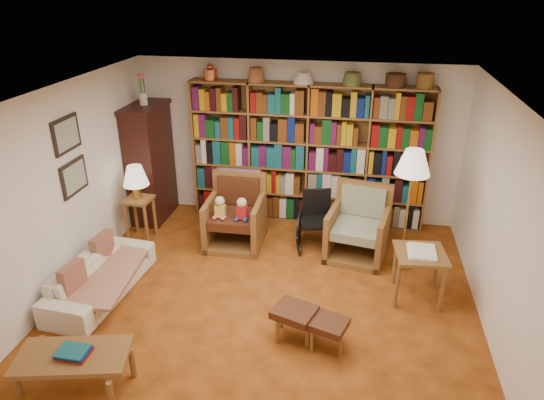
% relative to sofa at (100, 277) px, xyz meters
% --- Properties ---
extents(floor, '(5.00, 5.00, 0.00)m').
position_rel_sofa_xyz_m(floor, '(2.05, 0.17, -0.24)').
color(floor, '#B4591B').
rests_on(floor, ground).
extents(ceiling, '(5.00, 5.00, 0.00)m').
position_rel_sofa_xyz_m(ceiling, '(2.05, 0.17, 2.26)').
color(ceiling, white).
rests_on(ceiling, wall_back).
extents(wall_back, '(5.00, 0.00, 5.00)m').
position_rel_sofa_xyz_m(wall_back, '(2.05, 2.67, 1.01)').
color(wall_back, white).
rests_on(wall_back, floor).
extents(wall_front, '(5.00, 0.00, 5.00)m').
position_rel_sofa_xyz_m(wall_front, '(2.05, -2.33, 1.01)').
color(wall_front, white).
rests_on(wall_front, floor).
extents(wall_left, '(0.00, 5.00, 5.00)m').
position_rel_sofa_xyz_m(wall_left, '(-0.45, 0.17, 1.01)').
color(wall_left, white).
rests_on(wall_left, floor).
extents(wall_right, '(0.00, 5.00, 5.00)m').
position_rel_sofa_xyz_m(wall_right, '(4.55, 0.17, 1.01)').
color(wall_right, white).
rests_on(wall_right, floor).
extents(bookshelf, '(3.60, 0.30, 2.42)m').
position_rel_sofa_xyz_m(bookshelf, '(2.25, 2.50, 0.93)').
color(bookshelf, olive).
rests_on(bookshelf, floor).
extents(curio_cabinet, '(0.50, 0.95, 2.40)m').
position_rel_sofa_xyz_m(curio_cabinet, '(-0.20, 2.17, 0.71)').
color(curio_cabinet, '#35140E').
rests_on(curio_cabinet, floor).
extents(framed_pictures, '(0.03, 0.52, 0.97)m').
position_rel_sofa_xyz_m(framed_pictures, '(-0.43, 0.47, 1.38)').
color(framed_pictures, black).
rests_on(framed_pictures, wall_left).
extents(sofa, '(1.69, 0.76, 0.48)m').
position_rel_sofa_xyz_m(sofa, '(0.00, 0.00, 0.00)').
color(sofa, '#EFE6CB').
rests_on(sofa, floor).
extents(sofa_throw, '(0.85, 1.43, 0.04)m').
position_rel_sofa_xyz_m(sofa_throw, '(0.05, -0.00, 0.06)').
color(sofa_throw, beige).
rests_on(sofa_throw, sofa).
extents(cushion_left, '(0.16, 0.37, 0.36)m').
position_rel_sofa_xyz_m(cushion_left, '(-0.13, 0.35, 0.21)').
color(cushion_left, maroon).
rests_on(cushion_left, sofa).
extents(cushion_right, '(0.16, 0.37, 0.35)m').
position_rel_sofa_xyz_m(cushion_right, '(-0.13, -0.35, 0.21)').
color(cushion_right, maroon).
rests_on(cushion_right, sofa).
extents(side_table_lamp, '(0.41, 0.41, 0.66)m').
position_rel_sofa_xyz_m(side_table_lamp, '(-0.10, 1.41, 0.23)').
color(side_table_lamp, olive).
rests_on(side_table_lamp, floor).
extents(table_lamp, '(0.37, 0.37, 0.50)m').
position_rel_sofa_xyz_m(table_lamp, '(-0.10, 1.41, 0.76)').
color(table_lamp, gold).
rests_on(table_lamp, side_table_lamp).
extents(armchair_leather, '(0.82, 0.88, 1.02)m').
position_rel_sofa_xyz_m(armchair_leather, '(1.32, 1.63, 0.17)').
color(armchair_leather, olive).
rests_on(armchair_leather, floor).
extents(armchair_sage, '(0.93, 0.96, 0.99)m').
position_rel_sofa_xyz_m(armchair_sage, '(3.09, 1.60, 0.14)').
color(armchair_sage, olive).
rests_on(armchair_sage, floor).
extents(wheelchair, '(0.51, 0.67, 0.84)m').
position_rel_sofa_xyz_m(wheelchair, '(2.47, 1.70, 0.14)').
color(wheelchair, black).
rests_on(wheelchair, floor).
extents(floor_lamp, '(0.44, 0.44, 1.67)m').
position_rel_sofa_xyz_m(floor_lamp, '(3.70, 1.35, 1.20)').
color(floor_lamp, gold).
rests_on(floor_lamp, floor).
extents(side_table_papers, '(0.64, 0.64, 0.66)m').
position_rel_sofa_xyz_m(side_table_papers, '(3.84, 0.64, 0.30)').
color(side_table_papers, olive).
rests_on(side_table_papers, floor).
extents(footstool_a, '(0.53, 0.49, 0.37)m').
position_rel_sofa_xyz_m(footstool_a, '(2.47, -0.35, 0.06)').
color(footstool_a, '#512715').
rests_on(footstool_a, floor).
extents(footstool_b, '(0.48, 0.44, 0.34)m').
position_rel_sofa_xyz_m(footstool_b, '(2.83, -0.44, 0.03)').
color(footstool_b, '#512715').
rests_on(footstool_b, floor).
extents(coffee_table, '(1.13, 0.74, 0.45)m').
position_rel_sofa_xyz_m(coffee_table, '(0.52, -1.44, 0.10)').
color(coffee_table, olive).
rests_on(coffee_table, floor).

